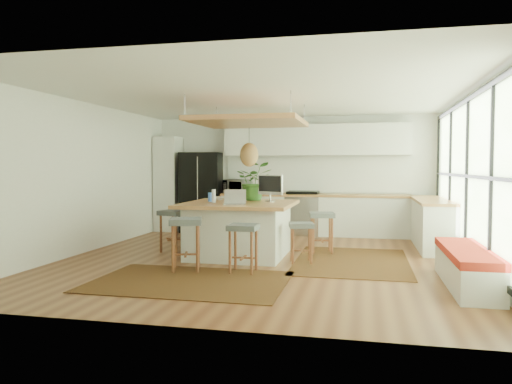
% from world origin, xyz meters
% --- Properties ---
extents(floor, '(7.00, 7.00, 0.00)m').
position_xyz_m(floor, '(0.00, 0.00, 0.00)').
color(floor, '#582D19').
rests_on(floor, ground).
extents(ceiling, '(7.00, 7.00, 0.00)m').
position_xyz_m(ceiling, '(0.00, 0.00, 2.70)').
color(ceiling, white).
rests_on(ceiling, ground).
extents(wall_back, '(6.50, 0.00, 6.50)m').
position_xyz_m(wall_back, '(0.00, 3.50, 1.35)').
color(wall_back, silver).
rests_on(wall_back, ground).
extents(wall_front, '(6.50, 0.00, 6.50)m').
position_xyz_m(wall_front, '(0.00, -3.50, 1.35)').
color(wall_front, silver).
rests_on(wall_front, ground).
extents(wall_left, '(0.00, 7.00, 7.00)m').
position_xyz_m(wall_left, '(-3.25, 0.00, 1.35)').
color(wall_left, silver).
rests_on(wall_left, ground).
extents(wall_right, '(0.00, 7.00, 7.00)m').
position_xyz_m(wall_right, '(3.25, 0.00, 1.35)').
color(wall_right, silver).
rests_on(wall_right, ground).
extents(window_wall, '(0.10, 6.20, 2.60)m').
position_xyz_m(window_wall, '(3.22, 0.00, 1.40)').
color(window_wall, black).
rests_on(window_wall, wall_right).
extents(pantry, '(0.55, 0.60, 2.25)m').
position_xyz_m(pantry, '(-2.95, 3.18, 1.12)').
color(pantry, silver).
rests_on(pantry, floor).
extents(back_counter_base, '(4.20, 0.60, 0.88)m').
position_xyz_m(back_counter_base, '(0.55, 3.18, 0.44)').
color(back_counter_base, silver).
rests_on(back_counter_base, floor).
extents(back_counter_top, '(4.24, 0.64, 0.05)m').
position_xyz_m(back_counter_top, '(0.55, 3.18, 0.90)').
color(back_counter_top, '#9D6237').
rests_on(back_counter_top, back_counter_base).
extents(backsplash, '(4.20, 0.02, 0.80)m').
position_xyz_m(backsplash, '(0.55, 3.48, 1.35)').
color(backsplash, white).
rests_on(backsplash, wall_back).
extents(upper_cabinets, '(4.20, 0.34, 0.70)m').
position_xyz_m(upper_cabinets, '(0.55, 3.32, 2.15)').
color(upper_cabinets, silver).
rests_on(upper_cabinets, wall_back).
extents(range, '(0.76, 0.62, 1.00)m').
position_xyz_m(range, '(0.30, 3.18, 0.50)').
color(range, '#A5A5AA').
rests_on(range, floor).
extents(right_counter_base, '(0.60, 2.50, 0.88)m').
position_xyz_m(right_counter_base, '(2.93, 2.00, 0.44)').
color(right_counter_base, silver).
rests_on(right_counter_base, floor).
extents(right_counter_top, '(0.64, 2.54, 0.05)m').
position_xyz_m(right_counter_top, '(2.93, 2.00, 0.90)').
color(right_counter_top, '#9D6237').
rests_on(right_counter_top, right_counter_base).
extents(window_bench, '(0.52, 2.00, 0.50)m').
position_xyz_m(window_bench, '(2.95, -1.20, 0.25)').
color(window_bench, silver).
rests_on(window_bench, floor).
extents(ceiling_panel, '(1.86, 1.86, 0.80)m').
position_xyz_m(ceiling_panel, '(-0.30, 0.40, 2.05)').
color(ceiling_panel, '#9D6237').
rests_on(ceiling_panel, ceiling).
extents(rug_near, '(2.60, 1.80, 0.01)m').
position_xyz_m(rug_near, '(-0.63, -1.72, 0.01)').
color(rug_near, black).
rests_on(rug_near, floor).
extents(rug_right, '(1.80, 2.60, 0.01)m').
position_xyz_m(rug_right, '(1.47, 0.18, 0.01)').
color(rug_right, black).
rests_on(rug_right, floor).
extents(fridge, '(0.99, 0.80, 1.88)m').
position_xyz_m(fridge, '(-2.12, 3.19, 0.93)').
color(fridge, black).
rests_on(fridge, floor).
extents(island, '(1.85, 1.85, 0.93)m').
position_xyz_m(island, '(-0.45, 0.28, 0.47)').
color(island, '#9D6237').
rests_on(island, floor).
extents(stool_near_left, '(0.58, 0.58, 0.78)m').
position_xyz_m(stool_near_left, '(-0.92, -1.05, 0.35)').
color(stool_near_left, '#4B5053').
rests_on(stool_near_left, floor).
extents(stool_near_right, '(0.42, 0.42, 0.71)m').
position_xyz_m(stool_near_right, '(-0.05, -1.01, 0.35)').
color(stool_near_right, '#4B5053').
rests_on(stool_near_right, floor).
extents(stool_right_front, '(0.46, 0.46, 0.65)m').
position_xyz_m(stool_right_front, '(0.68, -0.10, 0.35)').
color(stool_right_front, '#4B5053').
rests_on(stool_right_front, floor).
extents(stool_right_back, '(0.50, 0.50, 0.73)m').
position_xyz_m(stool_right_back, '(0.92, 0.87, 0.35)').
color(stool_right_back, '#4B5053').
rests_on(stool_right_back, floor).
extents(stool_left_side, '(0.56, 0.56, 0.76)m').
position_xyz_m(stool_left_side, '(-1.70, 0.42, 0.35)').
color(stool_left_side, '#4B5053').
rests_on(stool_left_side, floor).
extents(laptop, '(0.42, 0.43, 0.27)m').
position_xyz_m(laptop, '(-0.38, -0.27, 1.05)').
color(laptop, '#A5A5AA').
rests_on(laptop, island).
extents(monitor, '(0.55, 0.37, 0.48)m').
position_xyz_m(monitor, '(0.04, 0.59, 1.19)').
color(monitor, '#A5A5AA').
rests_on(monitor, island).
extents(microwave, '(0.64, 0.46, 0.39)m').
position_xyz_m(microwave, '(-1.25, 3.19, 1.12)').
color(microwave, '#A5A5AA').
rests_on(microwave, back_counter_top).
extents(island_plant, '(0.73, 0.79, 0.55)m').
position_xyz_m(island_plant, '(-0.30, 0.83, 1.20)').
color(island_plant, '#1E4C19').
rests_on(island_plant, island).
extents(island_bowl, '(0.30, 0.30, 0.06)m').
position_xyz_m(island_bowl, '(-0.99, 0.79, 0.96)').
color(island_bowl, silver).
rests_on(island_bowl, island).
extents(island_bottle_0, '(0.07, 0.07, 0.19)m').
position_xyz_m(island_bottle_0, '(-1.00, 0.38, 1.03)').
color(island_bottle_0, '#3A6EE8').
rests_on(island_bottle_0, island).
extents(island_bottle_1, '(0.07, 0.07, 0.19)m').
position_xyz_m(island_bottle_1, '(-0.85, 0.13, 1.03)').
color(island_bottle_1, silver).
rests_on(island_bottle_1, island).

